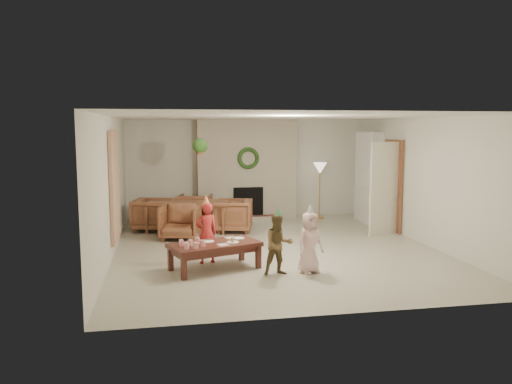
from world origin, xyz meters
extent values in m
plane|color=#B7B29E|center=(0.00, 0.00, 0.00)|extent=(7.00, 7.00, 0.00)
plane|color=white|center=(0.00, 0.00, 2.50)|extent=(7.00, 7.00, 0.00)
plane|color=silver|center=(0.00, 3.50, 1.25)|extent=(7.00, 0.00, 7.00)
plane|color=silver|center=(0.00, -3.50, 1.25)|extent=(7.00, 0.00, 7.00)
plane|color=silver|center=(-3.00, 0.00, 1.25)|extent=(0.00, 7.00, 7.00)
plane|color=silver|center=(3.00, 0.00, 1.25)|extent=(0.00, 7.00, 7.00)
cube|color=#522415|center=(0.00, 3.30, 1.25)|extent=(2.50, 0.40, 2.50)
cube|color=#5A1B18|center=(0.00, 2.95, 0.06)|extent=(1.60, 0.30, 0.12)
cube|color=black|center=(0.00, 3.12, 0.45)|extent=(0.75, 0.12, 0.75)
torus|color=#1E4319|center=(0.00, 3.07, 1.55)|extent=(0.54, 0.10, 0.54)
cylinder|color=gold|center=(1.83, 3.00, 0.01)|extent=(0.27, 0.27, 0.03)
cylinder|color=gold|center=(1.83, 3.00, 0.66)|extent=(0.03, 0.03, 1.28)
cone|color=beige|center=(1.83, 3.00, 1.28)|extent=(0.34, 0.34, 0.28)
cube|color=white|center=(2.84, 2.30, 1.10)|extent=(0.30, 1.00, 2.20)
cube|color=white|center=(2.82, 2.30, 0.45)|extent=(0.30, 0.92, 0.03)
cube|color=white|center=(2.82, 2.30, 0.85)|extent=(0.30, 0.92, 0.03)
cube|color=white|center=(2.82, 2.30, 1.25)|extent=(0.30, 0.92, 0.03)
cube|color=white|center=(2.82, 2.30, 1.65)|extent=(0.30, 0.92, 0.03)
cube|color=maroon|center=(2.80, 2.15, 0.59)|extent=(0.20, 0.40, 0.24)
cube|color=#2A479A|center=(2.80, 2.35, 0.99)|extent=(0.20, 0.44, 0.24)
cube|color=gold|center=(2.80, 2.20, 1.38)|extent=(0.20, 0.36, 0.22)
cube|color=brown|center=(2.96, 1.20, 1.02)|extent=(0.05, 0.86, 2.04)
cube|color=beige|center=(2.58, 0.82, 1.00)|extent=(0.77, 0.32, 2.00)
cube|color=beige|center=(-2.96, 0.20, 1.25)|extent=(0.06, 1.20, 2.00)
imported|color=brown|center=(-1.56, 1.98, 0.33)|extent=(2.06, 1.46, 0.66)
imported|color=brown|center=(-1.75, 1.19, 0.36)|extent=(0.94, 0.96, 0.72)
imported|color=brown|center=(-1.36, 2.78, 0.36)|extent=(0.94, 0.96, 0.72)
imported|color=brown|center=(-2.35, 2.18, 0.36)|extent=(0.96, 0.94, 0.72)
imported|color=brown|center=(-0.56, 1.74, 0.36)|extent=(0.96, 0.94, 0.72)
cylinder|color=tan|center=(-1.30, 1.50, 2.15)|extent=(0.01, 0.01, 0.70)
cylinder|color=brown|center=(-1.30, 1.50, 1.80)|extent=(0.16, 0.16, 0.12)
sphere|color=#26511B|center=(-1.30, 1.50, 1.92)|extent=(0.32, 0.32, 0.32)
cube|color=#4F231A|center=(-1.28, -1.22, 0.41)|extent=(1.59, 1.15, 0.07)
cube|color=#4F231A|center=(-1.28, -1.22, 0.33)|extent=(1.45, 1.01, 0.09)
cube|color=#4F231A|center=(-1.80, -1.71, 0.19)|extent=(0.10, 0.10, 0.38)
cube|color=#4F231A|center=(-0.57, -1.28, 0.19)|extent=(0.10, 0.10, 0.38)
cube|color=#4F231A|center=(-2.00, -1.16, 0.19)|extent=(0.10, 0.10, 0.38)
cube|color=#4F231A|center=(-0.77, -0.73, 0.19)|extent=(0.10, 0.10, 0.38)
cylinder|color=white|center=(-1.75, -1.56, 0.49)|extent=(0.10, 0.10, 0.10)
cylinder|color=white|center=(-1.82, -1.35, 0.49)|extent=(0.10, 0.10, 0.10)
cylinder|color=white|center=(-1.61, -1.57, 0.49)|extent=(0.10, 0.10, 0.10)
cylinder|color=white|center=(-1.68, -1.36, 0.49)|extent=(0.10, 0.10, 0.10)
cylinder|color=white|center=(-1.49, -1.43, 0.49)|extent=(0.10, 0.10, 0.10)
cylinder|color=white|center=(-1.56, -1.22, 0.49)|extent=(0.10, 0.10, 0.10)
cylinder|color=white|center=(-1.38, -1.11, 0.45)|extent=(0.25, 0.25, 0.01)
cylinder|color=white|center=(-0.99, -1.23, 0.45)|extent=(0.25, 0.25, 0.01)
cylinder|color=white|center=(-0.85, -0.95, 0.45)|extent=(0.25, 0.25, 0.01)
sphere|color=tan|center=(-0.99, -1.23, 0.49)|extent=(0.10, 0.10, 0.08)
cube|color=#D79EA1|center=(-1.17, -1.39, 0.45)|extent=(0.21, 0.21, 0.01)
cube|color=#D79EA1|center=(-0.98, -0.91, 0.45)|extent=(0.21, 0.21, 0.01)
imported|color=red|center=(-1.38, -0.80, 0.52)|extent=(0.43, 0.33, 1.05)
cone|color=#F1D650|center=(-1.38, -0.80, 1.09)|extent=(0.16, 0.16, 0.20)
imported|color=brown|center=(-0.33, -1.71, 0.49)|extent=(0.50, 0.40, 0.97)
cone|color=#439D5E|center=(-0.33, -1.71, 1.01)|extent=(0.14, 0.14, 0.16)
imported|color=beige|center=(0.19, -1.68, 0.49)|extent=(0.57, 0.48, 0.98)
cone|color=silver|center=(0.19, -1.68, 1.02)|extent=(0.16, 0.16, 0.18)
camera|label=1|loc=(-2.08, -9.21, 2.29)|focal=35.35mm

